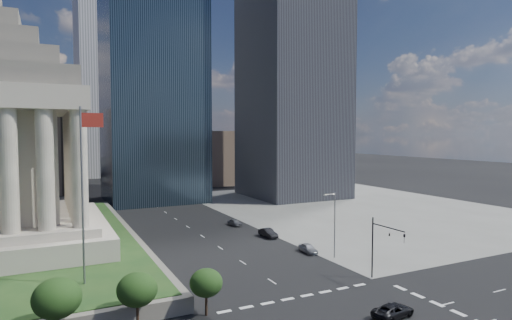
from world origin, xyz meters
TOP-DOWN VIEW (x-y plane):
  - ground at (0.00, 100.00)m, footprint 500.00×500.00m
  - sidewalk_ne at (46.00, 60.00)m, footprint 68.00×90.00m
  - flagpole at (-21.83, 24.00)m, footprint 2.52×0.24m
  - midrise_glass at (2.00, 95.00)m, footprint 26.00×26.00m
  - highrise_ne at (42.00, 85.00)m, footprint 26.00×28.00m
  - building_filler_ne at (32.00, 130.00)m, footprint 20.00×30.00m
  - building_filler_nw at (-30.00, 130.00)m, footprint 24.00×30.00m
  - traffic_signal_ne at (12.50, 13.70)m, footprint 0.30×5.74m
  - street_lamp_north at (13.33, 25.00)m, footprint 2.13×0.22m
  - pickup_truck at (6.12, 5.07)m, footprint 5.21×3.01m
  - parked_sedan_near at (11.50, 29.19)m, footprint 1.94×4.26m
  - parked_sedan_mid at (10.57, 41.06)m, footprint 4.74×1.88m
  - parked_sedan_far at (9.00, 52.74)m, footprint 4.14×2.06m

SIDE VIEW (x-z plane):
  - ground at x=0.00m, z-range 0.00..0.00m
  - sidewalk_ne at x=46.00m, z-range 0.00..0.03m
  - parked_sedan_far at x=9.00m, z-range 0.00..1.36m
  - pickup_truck at x=6.12m, z-range 0.00..1.37m
  - parked_sedan_near at x=11.50m, z-range 0.00..1.42m
  - parked_sedan_mid at x=10.57m, z-range 0.00..1.54m
  - traffic_signal_ne at x=12.50m, z-range 1.25..9.25m
  - street_lamp_north at x=13.33m, z-range 0.66..10.66m
  - building_filler_ne at x=32.00m, z-range 0.00..20.00m
  - flagpole at x=-21.83m, z-range 3.11..23.11m
  - building_filler_nw at x=-30.00m, z-range 0.00..28.00m
  - midrise_glass at x=2.00m, z-range 0.00..60.00m
  - highrise_ne at x=42.00m, z-range 0.00..100.00m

